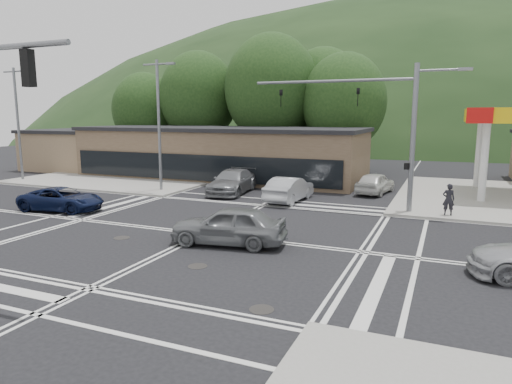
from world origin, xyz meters
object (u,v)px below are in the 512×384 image
at_px(car_blue_west, 62,199).
at_px(pedestrian, 449,199).
at_px(car_grey_center, 229,225).
at_px(car_queue_b, 375,183).
at_px(car_queue_a, 289,189).
at_px(car_northbound, 232,182).

height_order(car_blue_west, pedestrian, pedestrian).
distance_m(car_grey_center, car_queue_b, 15.50).
bearing_deg(car_grey_center, car_queue_b, 156.70).
bearing_deg(car_queue_b, car_queue_a, 57.84).
xyz_separation_m(car_blue_west, car_queue_a, (10.91, 7.62, 0.12)).
distance_m(car_blue_west, car_grey_center, 11.94).
bearing_deg(pedestrian, car_queue_a, -13.29).
height_order(car_grey_center, car_queue_a, car_grey_center).
xyz_separation_m(car_queue_a, car_northbound, (-4.59, 1.35, 0.03)).
height_order(car_queue_a, pedestrian, pedestrian).
relative_size(car_northbound, pedestrian, 3.33).
xyz_separation_m(car_queue_b, pedestrian, (4.66, -6.11, 0.25)).
height_order(car_queue_a, car_northbound, car_northbound).
bearing_deg(car_queue_a, car_grey_center, 97.48).
bearing_deg(pedestrian, car_northbound, -16.53).
relative_size(car_queue_b, car_northbound, 0.78).
bearing_deg(car_blue_west, car_northbound, -43.24).
bearing_deg(car_northbound, car_queue_b, 15.66).
distance_m(car_queue_a, car_northbound, 4.79).
xyz_separation_m(car_blue_west, car_queue_b, (15.41, 12.62, 0.08)).
xyz_separation_m(car_grey_center, pedestrian, (8.38, 8.93, 0.17)).
distance_m(car_blue_west, car_northbound, 10.97).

